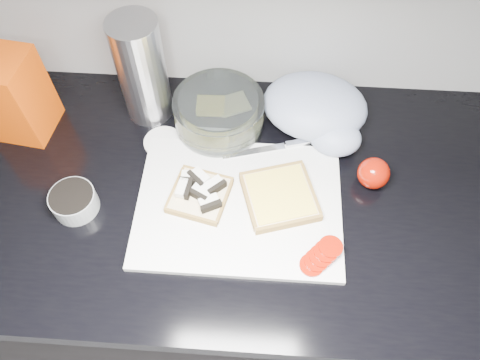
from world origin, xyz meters
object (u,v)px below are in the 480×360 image
glass_bowl (219,114)px  bread_bag (11,95)px  cutting_board (239,205)px  steel_canister (142,71)px

glass_bowl → bread_bag: 0.43m
glass_bowl → bread_bag: bearing=-176.5°
glass_bowl → bread_bag: (-0.42, -0.03, 0.06)m
cutting_board → glass_bowl: size_ratio=2.07×
steel_canister → glass_bowl: bearing=-12.7°
cutting_board → steel_canister: bearing=132.2°
cutting_board → steel_canister: (-0.22, 0.24, 0.11)m
bread_bag → steel_canister: 0.27m
glass_bowl → steel_canister: steel_canister is taller
glass_bowl → steel_canister: size_ratio=0.80×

